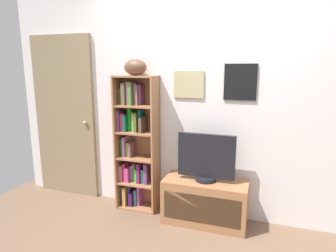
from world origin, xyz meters
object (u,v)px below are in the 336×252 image
football (135,67)px  television (206,158)px  tv_stand (205,201)px  door (65,117)px  bookshelf (135,144)px

football → television: (0.82, -0.07, -0.93)m
tv_stand → door: door is taller
football → door: size_ratio=0.13×
door → football: bearing=-5.4°
tv_stand → door: bearing=174.7°
football → tv_stand: 1.63m
television → bookshelf: bearing=173.3°
television → door: (-1.87, 0.17, 0.30)m
football → television: football is taller
bookshelf → football: size_ratio=5.73×
door → bookshelf: bearing=-4.0°
football → door: (-1.05, 0.10, -0.63)m
television → football: bearing=174.9°
bookshelf → tv_stand: size_ratio=1.77×
bookshelf → tv_stand: 1.01m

